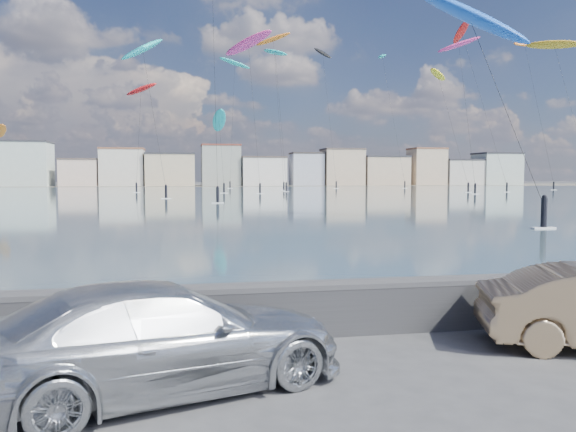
# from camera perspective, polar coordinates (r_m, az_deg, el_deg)

# --- Properties ---
(ground) EXTENTS (700.00, 700.00, 0.00)m
(ground) POSITION_cam_1_polar(r_m,az_deg,el_deg) (8.15, -1.94, -17.72)
(ground) COLOR #333335
(ground) RESTS_ON ground
(bay_water) EXTENTS (500.00, 177.00, 0.00)m
(bay_water) POSITION_cam_1_polar(r_m,az_deg,el_deg) (99.04, -9.74, 2.18)
(bay_water) COLOR #385767
(bay_water) RESTS_ON ground
(far_shore_strip) EXTENTS (500.00, 60.00, 0.00)m
(far_shore_strip) POSITION_cam_1_polar(r_m,az_deg,el_deg) (207.51, -10.09, 3.09)
(far_shore_strip) COLOR #4C473D
(far_shore_strip) RESTS_ON ground
(seawall) EXTENTS (400.00, 0.36, 1.08)m
(seawall) POSITION_cam_1_polar(r_m,az_deg,el_deg) (10.53, -4.13, -9.38)
(seawall) COLOR #28282B
(seawall) RESTS_ON ground
(far_buildings) EXTENTS (240.79, 13.26, 14.60)m
(far_buildings) POSITION_cam_1_polar(r_m,az_deg,el_deg) (193.53, -9.70, 4.81)
(far_buildings) COLOR #B2B7C6
(far_buildings) RESTS_ON ground
(car_silver) EXTENTS (5.69, 3.71, 1.53)m
(car_silver) POSITION_cam_1_polar(r_m,az_deg,el_deg) (8.25, -12.61, -11.91)
(car_silver) COLOR silver
(car_silver) RESTS_ON ground
(kitesurfer_0) EXTENTS (5.11, 13.35, 39.10)m
(kitesurfer_0) POSITION_cam_1_polar(r_m,az_deg,el_deg) (158.95, 3.56, 15.96)
(kitesurfer_0) COLOR black
(kitesurfer_0) RESTS_ON ground
(kitesurfer_1) EXTENTS (5.71, 13.15, 14.96)m
(kitesurfer_1) POSITION_cam_1_polar(r_m,az_deg,el_deg) (142.42, -27.24, 7.60)
(kitesurfer_1) COLOR orange
(kitesurfer_1) RESTS_ON ground
(kitesurfer_4) EXTENTS (7.95, 13.39, 25.19)m
(kitesurfer_4) POSITION_cam_1_polar(r_m,az_deg,el_deg) (90.56, -14.54, 15.94)
(kitesurfer_4) COLOR #19BFBF
(kitesurfer_4) RESTS_ON ground
(kitesurfer_5) EXTENTS (10.41, 15.60, 31.88)m
(kitesurfer_5) POSITION_cam_1_polar(r_m,az_deg,el_deg) (115.08, -4.05, 17.02)
(kitesurfer_5) COLOR #E5338C
(kitesurfer_5) RESTS_ON ground
(kitesurfer_7) EXTENTS (3.12, 18.65, 17.29)m
(kitesurfer_7) POSITION_cam_1_polar(r_m,az_deg,el_deg) (119.51, -7.01, 9.53)
(kitesurfer_7) COLOR #19BFBF
(kitesurfer_7) RESTS_ON ground
(kitesurfer_8) EXTENTS (6.14, 17.03, 32.69)m
(kitesurfer_8) POSITION_cam_1_polar(r_m,az_deg,el_deg) (130.18, -1.30, 16.12)
(kitesurfer_8) COLOR #19BFBF
(kitesurfer_8) RESTS_ON ground
(kitesurfer_9) EXTENTS (8.56, 13.45, 17.81)m
(kitesurfer_9) POSITION_cam_1_polar(r_m,az_deg,el_deg) (45.00, 17.88, 18.72)
(kitesurfer_9) COLOR blue
(kitesurfer_9) RESTS_ON ground
(kitesurfer_10) EXTENTS (7.86, 20.65, 26.98)m
(kitesurfer_10) POSITION_cam_1_polar(r_m,az_deg,el_deg) (131.54, 15.01, 13.58)
(kitesurfer_10) COLOR yellow
(kitesurfer_10) RESTS_ON ground
(kitesurfer_11) EXTENTS (8.03, 8.84, 28.74)m
(kitesurfer_11) POSITION_cam_1_polar(r_m,az_deg,el_deg) (111.47, 16.99, 16.05)
(kitesurfer_11) COLOR #E5338C
(kitesurfer_11) RESTS_ON ground
(kitesurfer_12) EXTENTS (5.33, 19.77, 39.32)m
(kitesurfer_12) POSITION_cam_1_polar(r_m,az_deg,el_deg) (169.79, 9.58, 15.52)
(kitesurfer_12) COLOR #19BFBF
(kitesurfer_12) RESTS_ON ground
(kitesurfer_13) EXTENTS (5.32, 17.48, 36.95)m
(kitesurfer_13) POSITION_cam_1_polar(r_m,az_deg,el_deg) (133.64, 17.29, 17.14)
(kitesurfer_13) COLOR red
(kitesurfer_13) RESTS_ON ground
(kitesurfer_14) EXTENTS (9.21, 17.24, 39.00)m
(kitesurfer_14) POSITION_cam_1_polar(r_m,az_deg,el_deg) (145.05, -1.49, 17.35)
(kitesurfer_14) COLOR orange
(kitesurfer_14) RESTS_ON ground
(kitesurfer_15) EXTENTS (8.85, 16.76, 23.24)m
(kitesurfer_15) POSITION_cam_1_polar(r_m,az_deg,el_deg) (125.11, -14.70, 12.27)
(kitesurfer_15) COLOR red
(kitesurfer_15) RESTS_ON ground
(kitesurfer_16) EXTENTS (8.47, 11.23, 36.36)m
(kitesurfer_16) POSITION_cam_1_polar(r_m,az_deg,el_deg) (152.77, 22.96, 15.53)
(kitesurfer_16) COLOR orange
(kitesurfer_16) RESTS_ON ground
(kitesurfer_17) EXTENTS (10.94, 16.47, 31.03)m
(kitesurfer_17) POSITION_cam_1_polar(r_m,az_deg,el_deg) (130.63, 25.44, 15.35)
(kitesurfer_17) COLOR #BF8C19
(kitesurfer_17) RESTS_ON ground
(kitesurfer_18) EXTENTS (9.28, 14.32, 37.49)m
(kitesurfer_18) POSITION_cam_1_polar(r_m,az_deg,el_deg) (166.72, -5.45, 15.07)
(kitesurfer_18) COLOR #19BFBF
(kitesurfer_18) RESTS_ON ground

